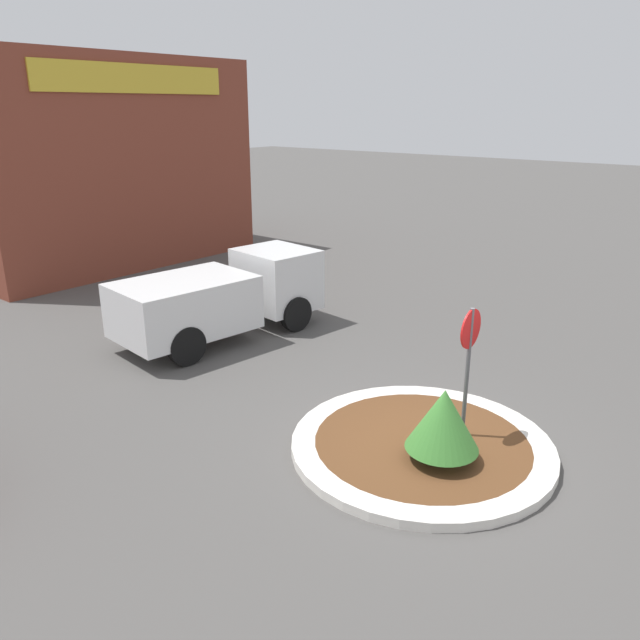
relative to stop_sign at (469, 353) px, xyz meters
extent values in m
plane|color=#514F4C|center=(-0.63, 0.43, -1.68)|extent=(120.00, 120.00, 0.00)
cylinder|color=silver|center=(-0.63, 0.43, -1.60)|extent=(4.40, 4.40, 0.16)
cylinder|color=brown|center=(-0.63, 0.43, -1.60)|extent=(3.61, 3.61, 0.16)
cylinder|color=#4C4C51|center=(0.00, 0.00, -0.46)|extent=(0.07, 0.07, 2.44)
cylinder|color=#B71414|center=(0.00, 0.00, 0.41)|extent=(0.67, 0.03, 0.67)
cylinder|color=brown|center=(-0.93, -0.10, -1.41)|extent=(0.08, 0.08, 0.21)
cone|color=#3D7F33|center=(-0.93, -0.10, -0.80)|extent=(1.17, 1.17, 1.00)
cube|color=silver|center=(2.76, 6.88, -0.50)|extent=(1.91, 2.12, 1.55)
cube|color=silver|center=(-0.06, 7.23, -0.64)|extent=(3.38, 2.40, 1.27)
cube|color=black|center=(3.35, 6.80, -0.23)|extent=(0.25, 1.71, 0.54)
cylinder|color=black|center=(2.72, 7.82, -1.23)|extent=(0.93, 0.33, 0.91)
cylinder|color=black|center=(2.49, 5.97, -1.23)|extent=(0.93, 0.33, 0.91)
cylinder|color=black|center=(-0.51, 8.22, -1.23)|extent=(0.93, 0.33, 0.91)
cylinder|color=black|center=(-0.74, 6.37, -1.23)|extent=(0.93, 0.33, 0.91)
cube|color=brown|center=(4.03, 17.15, 1.90)|extent=(10.16, 6.00, 7.16)
cube|color=gold|center=(4.03, 14.12, 4.67)|extent=(7.11, 0.08, 0.90)
camera|label=1|loc=(-8.89, -4.09, 3.82)|focal=35.00mm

